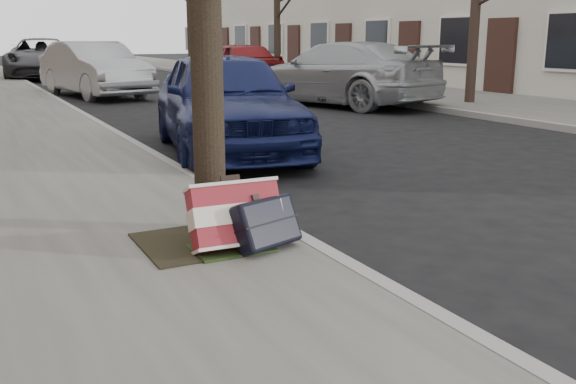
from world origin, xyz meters
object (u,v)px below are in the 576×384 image
suitcase_navy (266,223)px  car_near_mid (95,69)px  car_near_front (226,101)px  suitcase_red (235,216)px

suitcase_navy → car_near_mid: size_ratio=0.11×
suitcase_navy → car_near_front: (1.50, 4.46, 0.41)m
car_near_front → car_near_mid: bearing=100.8°
suitcase_red → car_near_front: size_ratio=0.15×
suitcase_red → suitcase_navy: bearing=-25.5°
suitcase_navy → suitcase_red: bearing=134.1°
car_near_mid → suitcase_red: bearing=-108.1°
suitcase_red → car_near_front: car_near_front is taller
suitcase_navy → car_near_mid: 14.35m
suitcase_navy → car_near_front: 4.73m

